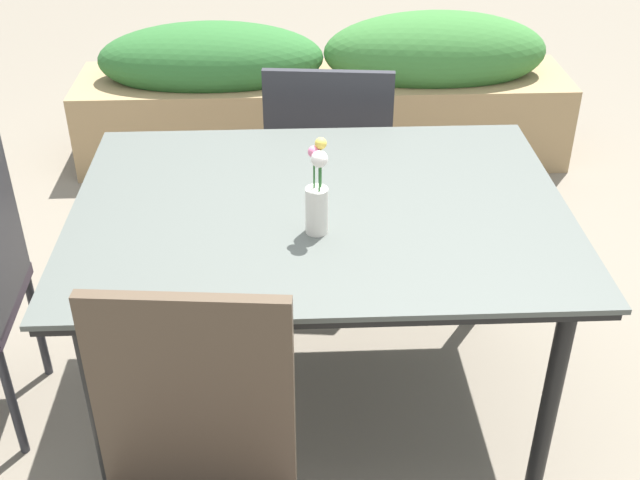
{
  "coord_description": "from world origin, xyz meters",
  "views": [
    {
      "loc": [
        -0.12,
        -2.02,
        1.89
      ],
      "look_at": [
        -0.04,
        -0.06,
        0.64
      ],
      "focal_mm": 44.63,
      "sensor_mm": 36.0,
      "label": 1
    }
  ],
  "objects_px": {
    "dining_table": "(320,223)",
    "flower_vase": "(317,198)",
    "chair_far_side": "(330,150)",
    "planter_box": "(326,92)"
  },
  "relations": [
    {
      "from": "dining_table",
      "to": "flower_vase",
      "type": "bearing_deg",
      "value": -95.47
    },
    {
      "from": "chair_far_side",
      "to": "flower_vase",
      "type": "distance_m",
      "value": 1.07
    },
    {
      "from": "chair_far_side",
      "to": "flower_vase",
      "type": "xyz_separation_m",
      "value": [
        -0.09,
        -1.01,
        0.35
      ]
    },
    {
      "from": "flower_vase",
      "to": "chair_far_side",
      "type": "bearing_deg",
      "value": 84.85
    },
    {
      "from": "chair_far_side",
      "to": "flower_vase",
      "type": "relative_size",
      "value": 3.31
    },
    {
      "from": "chair_far_side",
      "to": "planter_box",
      "type": "distance_m",
      "value": 1.03
    },
    {
      "from": "flower_vase",
      "to": "planter_box",
      "type": "bearing_deg",
      "value": 86.4
    },
    {
      "from": "chair_far_side",
      "to": "planter_box",
      "type": "relative_size",
      "value": 0.36
    },
    {
      "from": "dining_table",
      "to": "planter_box",
      "type": "distance_m",
      "value": 1.91
    },
    {
      "from": "flower_vase",
      "to": "dining_table",
      "type": "bearing_deg",
      "value": 84.53
    }
  ]
}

